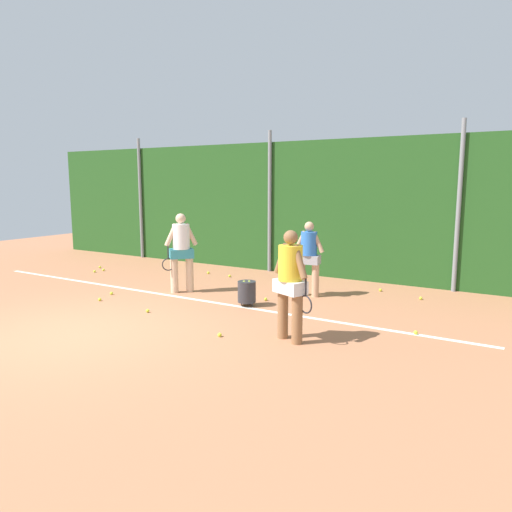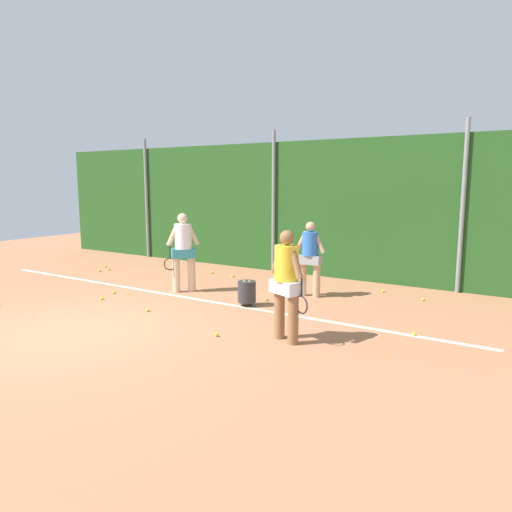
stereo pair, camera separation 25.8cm
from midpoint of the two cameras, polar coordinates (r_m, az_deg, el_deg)
The scene contains 23 objects.
ground_plane at distance 9.69m, azimuth -10.90°, elevation -5.95°, with size 26.00×26.00×0.00m, color #B2704C.
hedge_fence_backdrop at distance 13.17m, azimuth 3.05°, elevation 5.80°, with size 16.55×0.25×3.50m, color #23511E.
fence_post_left at distance 15.94m, azimuth -12.47°, elevation 6.68°, with size 0.10×0.10×3.80m, color gray.
fence_post_center at distance 13.01m, azimuth 2.67°, elevation 6.43°, with size 0.10×0.10×3.80m, color gray.
fence_post_right at distance 11.40m, azimuth 24.04°, elevation 5.34°, with size 0.10×0.10×3.80m, color gray.
court_baseline_paint at distance 10.32m, azimuth -7.54°, elevation -4.93°, with size 12.10×0.10×0.01m, color white.
player_foreground_near at distance 7.31m, azimuth 4.69°, elevation -2.87°, with size 0.77×0.47×1.73m.
player_midcourt at distance 10.71m, azimuth -8.01°, elevation 0.93°, with size 0.57×0.66×1.76m.
player_backcourt_far at distance 10.25m, azimuth 7.18°, elevation 0.14°, with size 0.68×0.35×1.61m.
ball_hopper at distance 9.50m, azimuth -0.33°, elevation -4.26°, with size 0.36×0.36×0.51m.
tennis_ball_0 at distance 12.90m, azimuth -4.71°, elevation -1.97°, with size 0.07×0.07×0.07m, color #CCDB33.
tennis_ball_1 at distance 14.42m, azimuth -17.04°, elevation -1.18°, with size 0.07×0.07×0.07m, color #CCDB33.
tennis_ball_2 at distance 10.50m, azimuth -17.26°, elevation -4.85°, with size 0.07×0.07×0.07m, color #CCDB33.
tennis_ball_3 at distance 7.75m, azimuth -3.79°, elevation -9.33°, with size 0.07×0.07×0.07m, color #CCDB33.
tennis_ball_5 at distance 9.96m, azimuth 1.98°, elevation -5.19°, with size 0.07×0.07×0.07m, color #CCDB33.
tennis_ball_6 at distance 13.78m, azimuth -17.64°, elevation -1.66°, with size 0.07×0.07×0.07m, color #CCDB33.
tennis_ball_7 at distance 13.93m, azimuth -16.68°, elevation -1.50°, with size 0.07×0.07×0.07m, color #CCDB33.
tennis_ball_8 at distance 10.58m, azimuth 19.97°, elevation -4.88°, with size 0.07×0.07×0.07m, color #CCDB33.
tennis_ball_9 at distance 9.35m, azimuth -12.03°, elevation -6.32°, with size 0.07×0.07×0.07m, color #CCDB33.
tennis_ball_10 at distance 8.20m, azimuth 19.20°, elevation -8.79°, with size 0.07×0.07×0.07m, color #CCDB33.
tennis_ball_11 at distance 11.12m, azimuth 15.55°, elevation -4.02°, with size 0.07×0.07×0.07m, color #CCDB33.
tennis_ball_12 at distance 12.41m, azimuth -2.19°, elevation -2.37°, with size 0.07×0.07×0.07m, color #CCDB33.
tennis_ball_13 at distance 10.98m, azimuth -15.96°, elevation -4.20°, with size 0.07×0.07×0.07m, color #CCDB33.
Camera 2 is at (6.60, -4.74, 2.45)m, focal length 33.52 mm.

